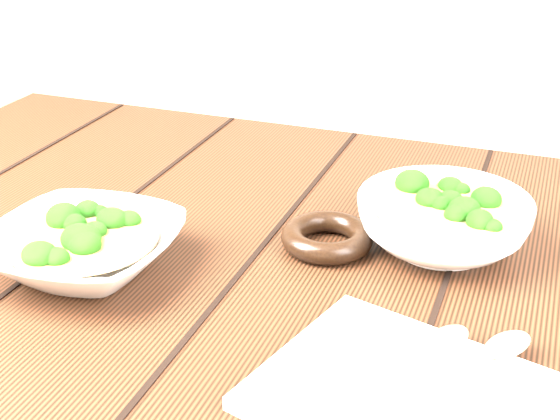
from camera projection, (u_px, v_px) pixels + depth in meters
name	position (u px, v px, depth m)	size (l,w,h in m)	color
table	(274.00, 350.00, 0.88)	(1.20, 0.80, 0.75)	#371C0F
soup_bowl_front	(84.00, 247.00, 0.79)	(0.20, 0.20, 0.05)	silver
soup_bowl_back	(443.00, 221.00, 0.83)	(0.23, 0.23, 0.07)	silver
trivet	(327.00, 237.00, 0.84)	(0.10, 0.10, 0.02)	black
napkin	(407.00, 396.00, 0.61)	(0.22, 0.18, 0.01)	beige
spoon_left	(423.00, 358.00, 0.64)	(0.09, 0.18, 0.01)	beige
spoon_right	(481.00, 361.00, 0.64)	(0.11, 0.17, 0.01)	beige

